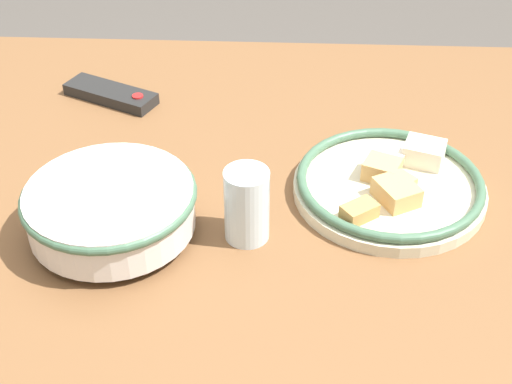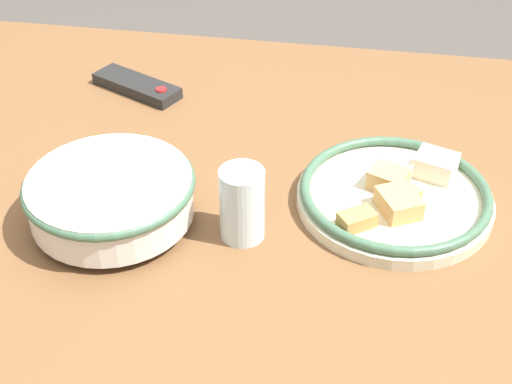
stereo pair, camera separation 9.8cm
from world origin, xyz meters
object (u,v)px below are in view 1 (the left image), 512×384
(noodle_bowl, at_px, (111,207))
(drinking_glass, at_px, (247,205))
(tv_remote, at_px, (111,94))
(food_plate, at_px, (390,184))

(noodle_bowl, bearing_deg, drinking_glass, 0.60)
(tv_remote, bearing_deg, noodle_bowl, 37.56)
(noodle_bowl, relative_size, tv_remote, 1.32)
(noodle_bowl, xyz_separation_m, food_plate, (0.38, 0.10, -0.03))
(noodle_bowl, bearing_deg, food_plate, 15.23)
(food_plate, bearing_deg, drinking_glass, -153.13)
(food_plate, xyz_separation_m, drinking_glass, (-0.20, -0.10, 0.03))
(tv_remote, xyz_separation_m, drinking_glass, (0.26, -0.35, 0.04))
(tv_remote, distance_m, drinking_glass, 0.44)
(food_plate, distance_m, drinking_glass, 0.23)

